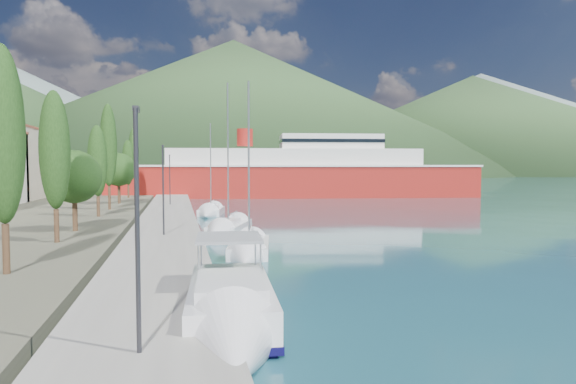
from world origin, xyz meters
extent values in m
plane|color=#1D4C59|center=(0.00, 120.00, 0.00)|extent=(1400.00, 1400.00, 0.00)
cube|color=gray|center=(-9.00, 26.00, 0.40)|extent=(5.00, 88.00, 0.80)
cone|color=slate|center=(80.00, 680.00, 90.00)|extent=(760.00, 760.00, 180.00)
cone|color=slate|center=(420.00, 600.00, 70.00)|extent=(640.00, 640.00, 140.00)
cone|color=#2F4C28|center=(40.00, 400.00, 57.50)|extent=(480.00, 480.00, 115.00)
cone|color=#2F4C28|center=(260.00, 380.00, 45.00)|extent=(420.00, 420.00, 90.00)
cube|color=beige|center=(-32.00, 55.00, 5.70)|extent=(9.00, 13.00, 10.00)
cube|color=#9E5138|center=(-32.00, 55.00, 10.85)|extent=(9.20, 13.20, 0.30)
cube|color=silver|center=(-32.00, 66.00, 4.70)|extent=(9.00, 10.00, 8.00)
cube|color=#9E5138|center=(-32.00, 66.00, 8.85)|extent=(9.20, 10.20, 0.30)
cylinder|color=#47301E|center=(-15.39, 2.05, 1.80)|extent=(0.30, 0.30, 2.20)
ellipsoid|color=#204116|center=(-15.39, 2.05, 6.79)|extent=(1.80, 1.80, 7.79)
cylinder|color=#47301E|center=(-15.39, 11.03, 1.73)|extent=(0.30, 0.30, 2.06)
ellipsoid|color=#204116|center=(-15.39, 11.03, 6.42)|extent=(1.80, 1.80, 7.32)
cylinder|color=#47301E|center=(-15.39, 16.51, 1.91)|extent=(0.36, 0.36, 2.42)
sphere|color=#204116|center=(-15.39, 16.51, 4.67)|extent=(3.87, 3.87, 3.87)
cylinder|color=#47301E|center=(-15.39, 27.01, 1.65)|extent=(0.30, 0.30, 1.89)
ellipsoid|color=#204116|center=(-15.39, 27.01, 5.95)|extent=(1.80, 1.80, 6.71)
cylinder|color=#47301E|center=(-15.39, 34.61, 1.97)|extent=(0.30, 0.30, 2.55)
ellipsoid|color=#204116|center=(-15.39, 34.61, 7.76)|extent=(1.80, 1.80, 9.03)
cylinder|color=#47301E|center=(-15.39, 43.51, 2.03)|extent=(0.36, 0.36, 2.65)
sphere|color=#204116|center=(-15.39, 43.51, 5.05)|extent=(4.24, 4.24, 4.24)
cylinder|color=#47301E|center=(-15.39, 55.38, 1.67)|extent=(0.30, 0.30, 1.93)
ellipsoid|color=#204116|center=(-15.39, 55.38, 6.06)|extent=(1.80, 1.80, 6.85)
cylinder|color=#47301E|center=(-15.39, 65.18, 1.94)|extent=(0.30, 0.30, 2.49)
ellipsoid|color=#204116|center=(-15.39, 65.18, 7.60)|extent=(1.80, 1.80, 8.82)
cylinder|color=#2D2D33|center=(-9.00, -8.84, 3.80)|extent=(0.12, 0.12, 6.00)
cube|color=#2D2D33|center=(-9.00, -8.59, 6.80)|extent=(0.15, 0.50, 0.12)
cylinder|color=#2D2D33|center=(-9.00, 12.25, 3.80)|extent=(0.12, 0.12, 6.00)
cube|color=#2D2D33|center=(-9.00, 12.50, 6.80)|extent=(0.15, 0.50, 0.12)
cylinder|color=#2D2D33|center=(-9.00, 39.13, 3.80)|extent=(0.12, 0.12, 6.00)
cube|color=#2D2D33|center=(-9.00, 39.38, 6.80)|extent=(0.15, 0.50, 0.12)
cube|color=#0C0834|center=(-6.30, -4.64, -0.05)|extent=(3.00, 6.78, 0.74)
cube|color=silver|center=(-6.30, -4.64, 0.79)|extent=(3.31, 7.14, 1.16)
cube|color=#0C0834|center=(-6.30, -4.64, 0.26)|extent=(3.37, 7.23, 0.23)
cube|color=silver|center=(-6.37, -5.49, 1.53)|extent=(2.47, 3.55, 0.42)
cube|color=gray|center=(-6.15, -2.79, 2.70)|extent=(2.65, 3.06, 0.11)
cone|color=silver|center=(-6.66, -9.03, 0.58)|extent=(3.02, 3.60, 2.75)
cube|color=silver|center=(-3.72, 8.57, 0.26)|extent=(3.46, 6.18, 0.93)
cube|color=silver|center=(-3.79, 8.19, 0.88)|extent=(1.85, 2.56, 0.36)
cylinder|color=silver|center=(-3.79, 8.19, 5.65)|extent=(0.12, 0.12, 9.85)
cone|color=silver|center=(-4.43, 4.91, 0.26)|extent=(2.86, 3.13, 2.38)
cube|color=silver|center=(-3.88, 18.76, 0.26)|extent=(4.53, 7.06, 0.94)
cube|color=silver|center=(-4.03, 18.34, 0.89)|extent=(2.26, 2.99, 0.36)
cylinder|color=silver|center=(-4.03, 18.34, 6.46)|extent=(0.12, 0.12, 11.46)
cone|color=silver|center=(-5.34, 14.77, 0.26)|extent=(3.32, 3.73, 2.40)
cube|color=silver|center=(-4.37, 33.80, 0.26)|extent=(3.50, 5.92, 0.95)
cube|color=silver|center=(-4.45, 33.44, 0.90)|extent=(1.88, 2.47, 0.37)
cylinder|color=silver|center=(-4.45, 33.44, 5.50)|extent=(0.12, 0.12, 9.51)
cone|color=silver|center=(-5.09, 30.32, 0.26)|extent=(2.90, 3.03, 2.43)
cube|color=maroon|center=(12.59, 64.24, 2.44)|extent=(65.57, 22.51, 6.21)
cube|color=silver|center=(12.59, 64.24, 5.54)|extent=(66.07, 22.97, 0.33)
cube|color=silver|center=(12.59, 64.24, 6.88)|extent=(45.51, 17.38, 3.33)
cube|color=silver|center=(19.17, 63.27, 9.87)|extent=(19.02, 10.78, 2.66)
cylinder|color=maroon|center=(3.81, 65.53, 10.65)|extent=(2.88, 2.88, 3.11)
camera|label=1|loc=(-8.02, -21.01, 5.38)|focal=30.00mm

